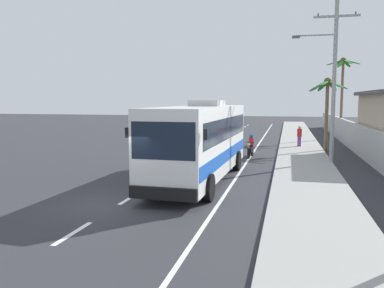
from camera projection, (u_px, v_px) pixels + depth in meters
name	position (u px, v px, depth m)	size (l,w,h in m)	color
ground_plane	(122.00, 203.00, 14.41)	(160.00, 160.00, 0.00)	#303035
sidewalk_kerb	(304.00, 165.00, 22.46)	(3.20, 90.00, 0.14)	#999993
lane_markings	(235.00, 153.00, 27.74)	(3.61, 71.00, 0.01)	white
boundary_wall	(364.00, 142.00, 25.32)	(0.24, 60.00, 2.07)	#B2B2AD
coach_bus_foreground	(201.00, 139.00, 18.25)	(3.10, 10.67, 3.73)	white
motorcycle_beside_bus	(251.00, 148.00, 25.91)	(0.56, 1.96, 1.53)	black
pedestrian_near_kerb	(299.00, 135.00, 30.78)	(0.36, 0.36, 1.61)	#75388E
utility_pole_mid	(333.00, 75.00, 22.65)	(3.68, 0.24, 9.68)	#9E9E99
palm_nearest	(327.00, 95.00, 28.08)	(2.81, 2.80, 5.33)	brown
palm_second	(343.00, 79.00, 36.60)	(3.11, 2.86, 7.67)	brown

